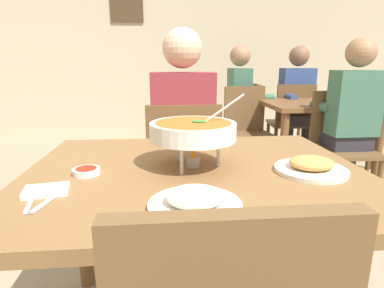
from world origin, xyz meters
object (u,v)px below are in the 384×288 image
(chair_bg_corner, at_px, (247,127))
(curry_bowl, at_px, (193,131))
(chair_bg_middle, at_px, (246,119))
(rice_plate, at_px, (195,201))
(diner_main, at_px, (183,128))
(chair_bg_left, at_px, (291,119))
(chair_bg_window, at_px, (382,129))
(patron_bg_left, at_px, (297,98))
(sauce_dish, at_px, (86,171))
(chair_diner_main, at_px, (183,167))
(dining_table_main, at_px, (196,198))
(dining_table_far, at_px, (316,116))
(chair_bg_right, at_px, (340,139))
(appetizer_plate, at_px, (311,166))
(patron_bg_middle, at_px, (242,99))
(patron_bg_right, at_px, (350,112))

(chair_bg_corner, bearing_deg, curry_bowl, -110.44)
(curry_bowl, distance_m, chair_bg_middle, 2.53)
(rice_plate, bearing_deg, diner_main, 88.26)
(chair_bg_left, bearing_deg, rice_plate, -117.00)
(chair_bg_window, distance_m, patron_bg_left, 0.91)
(rice_plate, relative_size, chair_bg_left, 0.27)
(sauce_dish, bearing_deg, chair_diner_main, 65.02)
(curry_bowl, height_order, sauce_dish, curry_bowl)
(dining_table_main, bearing_deg, chair_bg_middle, 71.14)
(diner_main, bearing_deg, dining_table_far, 37.78)
(sauce_dish, relative_size, chair_bg_window, 0.10)
(chair_diner_main, distance_m, chair_bg_left, 2.10)
(dining_table_main, xyz_separation_m, diner_main, (0.00, 0.79, 0.10))
(dining_table_main, bearing_deg, chair_bg_right, 45.50)
(appetizer_plate, xyz_separation_m, chair_bg_left, (0.95, 2.45, -0.27))
(chair_bg_window, bearing_deg, chair_bg_right, -149.69)
(curry_bowl, xyz_separation_m, sauce_dish, (-0.36, -0.05, -0.12))
(dining_table_far, height_order, patron_bg_left, patron_bg_left)
(dining_table_main, distance_m, patron_bg_middle, 2.48)
(chair_bg_right, distance_m, chair_bg_window, 0.74)
(patron_bg_middle, bearing_deg, dining_table_far, -40.58)
(chair_diner_main, xyz_separation_m, rice_plate, (-0.03, -1.07, 0.27))
(dining_table_far, xyz_separation_m, patron_bg_middle, (-0.61, 0.52, 0.12))
(chair_diner_main, bearing_deg, chair_bg_right, 24.14)
(dining_table_far, height_order, chair_bg_middle, chair_bg_middle)
(sauce_dish, bearing_deg, diner_main, 65.90)
(chair_bg_left, relative_size, patron_bg_middle, 0.69)
(dining_table_main, distance_m, sauce_dish, 0.39)
(chair_diner_main, relative_size, chair_bg_middle, 1.00)
(rice_plate, distance_m, dining_table_far, 2.57)
(rice_plate, relative_size, appetizer_plate, 1.00)
(chair_diner_main, xyz_separation_m, curry_bowl, (-0.01, -0.74, 0.38))
(sauce_dish, bearing_deg, patron_bg_left, 53.98)
(chair_bg_middle, bearing_deg, dining_table_main, -108.86)
(curry_bowl, xyz_separation_m, chair_bg_middle, (0.82, 2.36, -0.38))
(chair_diner_main, xyz_separation_m, chair_bg_window, (1.97, 0.97, 0.00))
(sauce_dish, bearing_deg, curry_bowl, 7.85)
(chair_bg_window, bearing_deg, chair_bg_left, 134.72)
(appetizer_plate, relative_size, sauce_dish, 2.67)
(chair_bg_corner, height_order, patron_bg_middle, patron_bg_middle)
(diner_main, distance_m, dining_table_far, 1.72)
(chair_bg_right, distance_m, patron_bg_right, 0.24)
(rice_plate, bearing_deg, chair_bg_middle, 72.55)
(chair_bg_corner, height_order, patron_bg_left, patron_bg_left)
(chair_diner_main, bearing_deg, chair_bg_window, 26.21)
(chair_bg_left, xyz_separation_m, chair_bg_window, (0.64, -0.64, 0.00))
(chair_diner_main, height_order, patron_bg_right, patron_bg_right)
(dining_table_main, height_order, sauce_dish, sauce_dish)
(dining_table_main, height_order, rice_plate, rice_plate)
(chair_diner_main, xyz_separation_m, chair_bg_left, (1.34, 1.62, 0.00))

